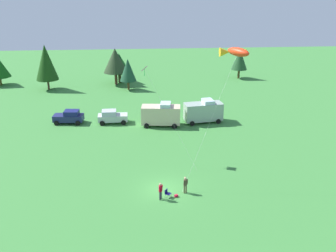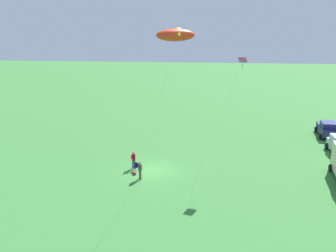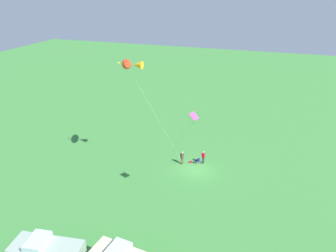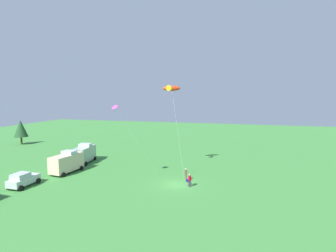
# 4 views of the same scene
# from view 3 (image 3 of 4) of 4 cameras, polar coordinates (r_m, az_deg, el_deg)

# --- Properties ---
(ground_plane) EXTENTS (160.00, 160.00, 0.00)m
(ground_plane) POSITION_cam_3_polar(r_m,az_deg,el_deg) (40.39, 4.94, -7.64)
(ground_plane) COLOR #397C37
(person_kite_flyer) EXTENTS (0.50, 0.46, 1.74)m
(person_kite_flyer) POSITION_cam_3_polar(r_m,az_deg,el_deg) (41.02, 2.48, -5.39)
(person_kite_flyer) COLOR brown
(person_kite_flyer) RESTS_ON ground
(folding_chair) EXTENTS (0.67, 0.67, 0.82)m
(folding_chair) POSITION_cam_3_polar(r_m,az_deg,el_deg) (41.46, 5.15, -5.98)
(folding_chair) COLOR navy
(folding_chair) RESTS_ON ground
(person_spectator) EXTENTS (0.49, 0.57, 1.74)m
(person_spectator) POSITION_cam_3_polar(r_m,az_deg,el_deg) (41.34, 6.18, -5.27)
(person_spectator) COLOR #363044
(person_spectator) RESTS_ON ground
(backpack_on_grass) EXTENTS (0.38, 0.32, 0.22)m
(backpack_on_grass) POSITION_cam_3_polar(r_m,az_deg,el_deg) (41.82, 3.99, -6.25)
(backpack_on_grass) COLOR #B5122D
(backpack_on_grass) RESTS_ON ground
(kite_large_fish) EXTENTS (6.71, 4.88, 13.52)m
(kite_large_fish) POSITION_cam_3_polar(r_m,az_deg,el_deg) (35.24, -6.76, 10.63)
(kite_large_fish) COLOR red
(kite_large_fish) RESTS_ON ground
(kite_diamond_rainbow) EXTENTS (5.81, 4.67, 10.65)m
(kite_diamond_rainbow) POSITION_cam_3_polar(r_m,az_deg,el_deg) (28.72, 4.12, 0.99)
(kite_diamond_rainbow) COLOR #CF3D96
(kite_diamond_rainbow) RESTS_ON ground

